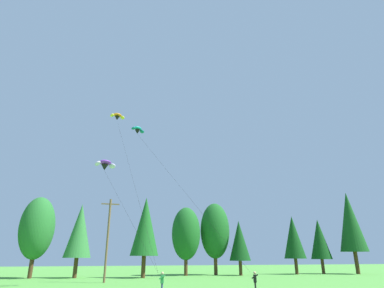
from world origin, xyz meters
name	(u,v)px	position (x,y,z in m)	size (l,w,h in m)	color
treeline_tree_d	(37,228)	(-17.21, 50.94, 6.85)	(4.86, 4.86, 11.32)	#472D19
treeline_tree_e	(80,231)	(-11.23, 50.10, 6.53)	(3.89, 3.89, 10.42)	#472D19
treeline_tree_f	(145,226)	(-1.87, 47.60, 7.19)	(4.13, 4.13, 11.48)	#472D19
treeline_tree_g	(186,233)	(5.62, 51.85, 6.56)	(4.73, 4.73, 10.84)	#472D19
treeline_tree_h	(215,231)	(10.99, 52.48, 7.17)	(5.00, 5.00, 11.84)	#472D19
treeline_tree_i	(239,241)	(14.39, 49.98, 5.43)	(3.51, 3.51, 8.67)	#472D19
treeline_tree_j	(293,237)	(25.28, 50.67, 6.21)	(3.78, 3.78, 9.91)	#472D19
treeline_tree_k	(319,239)	(30.87, 50.88, 5.96)	(3.70, 3.70, 9.52)	#472D19
treeline_tree_l	(350,221)	(36.12, 48.39, 9.04)	(4.77, 4.77, 14.43)	#472D19
utility_pole	(108,237)	(-7.49, 39.64, 5.08)	(2.20, 0.26, 9.64)	brown
kite_flyer_near	(162,281)	(-3.56, 25.21, 1.00)	(0.65, 0.68, 1.69)	navy
kite_flyer_mid	(255,280)	(3.86, 23.89, 1.00)	(0.73, 0.75, 1.69)	black
parafoil_kite_high_purple	(105,165)	(-8.64, 33.75, 12.44)	(5.98, 9.27, 11.42)	purple
parafoil_kite_mid_teal	(138,130)	(-4.31, 43.03, 20.63)	(9.04, 19.98, 19.61)	teal
parafoil_kite_far_orange	(117,117)	(-7.54, 39.70, 20.96)	(4.69, 15.00, 19.89)	orange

